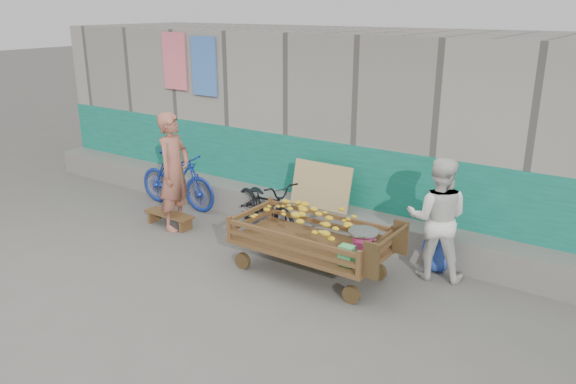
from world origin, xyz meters
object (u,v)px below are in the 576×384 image
Objects in this scene: bench at (169,216)px; vendor_man at (174,172)px; banana_cart at (307,229)px; woman at (437,218)px; bicycle_dark at (266,205)px; child at (437,242)px; bicycle_blue at (177,180)px.

vendor_man is at bearing 13.52° from bench.
woman is (1.41, 0.88, 0.18)m from banana_cart.
bicycle_dark is (1.29, 0.66, -0.49)m from vendor_man.
vendor_man is 2.27× the size of child.
woman reaches higher than bench.
woman is 0.98× the size of bicycle_blue.
vendor_man is at bearing -138.16° from bicycle_blue.
bicycle_blue is (-4.66, -0.15, 0.09)m from child.
bench is at bearing 176.50° from banana_cart.
vendor_man is at bearing 139.79° from bicycle_dark.
bicycle_dark is (1.43, 0.69, 0.28)m from bench.
bicycle_dark is at bearing -75.55° from vendor_man.
child is at bearing 37.13° from banana_cart.
banana_cart reaches higher than child.
banana_cart is 3.40m from bicycle_blue.
woman is at bearing -67.01° from bicycle_dark.
bench is 0.55× the size of woman.
woman reaches higher than banana_cart.
bicycle_blue is at bearing -20.57° from child.
woman is 0.97× the size of bicycle_dark.
banana_cart is 1.32× the size of bicycle_blue.
bicycle_dark reaches higher than child.
child is 0.49× the size of bicycle_dark.
banana_cart is at bearing -107.67° from bicycle_blue.
banana_cart is 1.35× the size of woman.
bicycle_blue is at bearing 164.62° from banana_cart.
vendor_man is 1.11× the size of bicycle_dark.
banana_cart is 1.17× the size of vendor_man.
banana_cart is 2.62m from vendor_man.
bench is 1.08× the size of child.
bicycle_blue is at bearing 126.15° from bench.
child is 4.66m from bicycle_blue.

